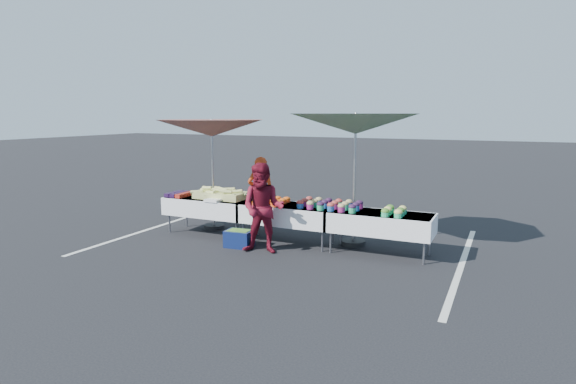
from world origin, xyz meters
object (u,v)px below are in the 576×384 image
at_px(umbrella_left, 212,129).
at_px(umbrella_right, 356,125).
at_px(table_right, 380,222).
at_px(storage_bin, 239,238).
at_px(table_left, 210,206).
at_px(table_center, 288,213).
at_px(vendor, 261,194).
at_px(customer, 263,208).

height_order(umbrella_left, umbrella_right, umbrella_right).
bearing_deg(table_right, storage_bin, -165.49).
bearing_deg(storage_bin, umbrella_right, 24.87).
relative_size(table_left, table_center, 1.00).
distance_m(vendor, umbrella_right, 2.61).
bearing_deg(table_center, table_left, 180.00).
bearing_deg(storage_bin, customer, -17.01).
distance_m(table_center, table_right, 1.80).
relative_size(table_right, umbrella_right, 0.64).
distance_m(vendor, storage_bin, 1.48).
height_order(table_left, umbrella_right, umbrella_right).
bearing_deg(umbrella_right, table_center, -161.40).
relative_size(table_left, storage_bin, 3.57).
height_order(umbrella_left, storage_bin, umbrella_left).
bearing_deg(table_right, table_center, 180.00).
distance_m(table_center, umbrella_left, 2.55).
xyz_separation_m(umbrella_right, storage_bin, (-1.90, -1.05, -2.11)).
bearing_deg(vendor, table_right, 154.49).
relative_size(table_center, storage_bin, 3.57).
bearing_deg(table_center, customer, -99.22).
xyz_separation_m(umbrella_left, storage_bin, (1.26, -1.05, -1.99)).
height_order(table_right, storage_bin, table_right).
bearing_deg(umbrella_left, table_right, -6.06).
distance_m(table_right, umbrella_left, 4.10).
height_order(table_center, umbrella_right, umbrella_right).
bearing_deg(umbrella_left, umbrella_right, 0.00).
bearing_deg(table_center, vendor, 144.65).
xyz_separation_m(customer, storage_bin, (-0.58, 0.13, -0.64)).
xyz_separation_m(table_left, customer, (1.67, -0.78, 0.23)).
height_order(umbrella_right, storage_bin, umbrella_right).
distance_m(vendor, umbrella_left, 1.72).
xyz_separation_m(table_center, table_right, (1.80, 0.00, 0.00)).
xyz_separation_m(table_right, customer, (-1.93, -0.78, 0.23)).
height_order(table_center, vendor, vendor).
bearing_deg(umbrella_right, table_left, -172.38).
xyz_separation_m(table_left, umbrella_right, (2.99, 0.40, 1.69)).
height_order(customer, storage_bin, customer).
height_order(table_left, customer, customer).
bearing_deg(umbrella_left, table_left, -67.31).
height_order(table_left, storage_bin, table_left).
distance_m(umbrella_left, umbrella_right, 3.16).
bearing_deg(umbrella_right, vendor, 172.77).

